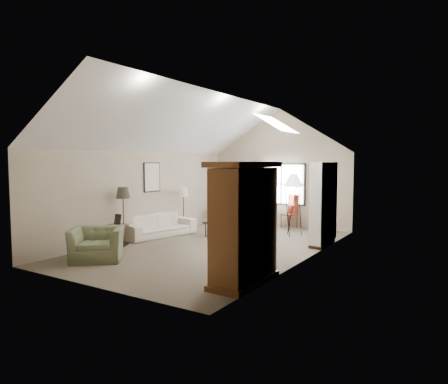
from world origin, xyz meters
The scene contains 18 objects.
room_shell centered at (0.00, 0.00, 3.21)m, with size 5.01×8.01×4.00m.
window centered at (0.10, 3.96, 1.45)m, with size 1.72×0.08×1.42m, color black.
skylight centered at (1.30, 0.90, 3.22)m, with size 0.80×1.20×0.52m, color white, non-canonical shape.
wall_art centered at (-1.88, 1.94, 1.73)m, with size 1.97×3.71×0.88m.
armoire centered at (2.18, -2.40, 1.10)m, with size 0.60×1.50×2.20m, color brown.
tv_alcove centered at (2.34, 1.60, 1.15)m, with size 0.32×1.30×2.10m, color white.
media_console centered at (2.32, 1.60, 0.30)m, with size 0.34×1.18×0.60m, color #382316.
tv_panel centered at (2.32, 1.60, 0.92)m, with size 0.05×0.90×0.55m, color black.
sofa centered at (-2.20, 0.27, 0.33)m, with size 2.26×0.88×0.66m, color silver.
armchair_near centered at (-1.47, -2.65, 0.36)m, with size 1.12×0.98×0.73m, color #67714F.
armchair_far centered at (-1.62, 3.70, 0.38)m, with size 0.82×0.85×0.77m, color #63694A.
coffee_table centered at (-0.59, 1.05, 0.22)m, with size 0.87×0.48×0.44m, color #3A2617.
bowl centered at (-0.59, 1.05, 0.47)m, with size 0.21×0.21×0.05m, color #381F17.
side_table centered at (-2.20, -1.33, 0.28)m, with size 0.57×0.57×0.57m, color #3B2418.
side_chair centered at (0.50, 3.70, 0.56)m, with size 0.43×0.43×1.11m, color maroon.
tripod_lamp centered at (1.15, 2.43, 0.94)m, with size 0.55×0.55×1.89m, color silver, non-canonical shape.
dark_lamp centered at (-2.20, -1.13, 0.79)m, with size 0.38×0.38×1.57m, color #26291D, non-canonical shape.
tan_lamp centered at (-2.20, 1.47, 0.71)m, with size 0.28×0.28×1.41m, color tan, non-canonical shape.
Camera 1 is at (5.64, -8.64, 2.21)m, focal length 32.00 mm.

